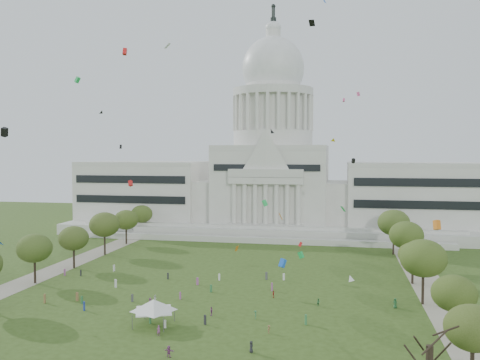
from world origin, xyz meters
name	(u,v)px	position (x,y,z in m)	size (l,w,h in m)	color
ground	(194,318)	(0.00, 0.00, 0.00)	(400.00, 400.00, 0.00)	#314917
capitol	(273,175)	(0.00, 113.59, 22.30)	(160.00, 64.50, 91.30)	beige
path_left	(53,271)	(-48.00, 30.00, 0.02)	(8.00, 160.00, 0.04)	gray
path_right	(431,289)	(48.00, 30.00, 0.02)	(8.00, 160.00, 0.04)	gray
row_tree_r_0	(473,328)	(44.94, -19.59, 7.75)	(7.67, 7.67, 10.91)	black
row_tree_r_1	(454,293)	(46.22, -1.75, 7.66)	(7.58, 7.58, 10.78)	black
row_tree_l_2	(34,248)	(-45.04, 17.30, 8.51)	(8.42, 8.42, 11.97)	black
row_tree_r_2	(423,258)	(44.17, 17.44, 9.66)	(9.55, 9.55, 13.58)	black
row_tree_l_3	(74,238)	(-44.09, 33.92, 8.21)	(8.12, 8.12, 11.55)	black
row_tree_r_3	(413,255)	(44.40, 34.48, 7.08)	(7.01, 7.01, 9.98)	black
row_tree_l_4	(104,225)	(-44.08, 52.42, 9.39)	(9.29, 9.29, 13.21)	black
row_tree_r_4	(406,235)	(44.76, 50.04, 9.29)	(9.19, 9.19, 13.06)	black
row_tree_l_5	(126,220)	(-45.22, 71.01, 8.42)	(8.33, 8.33, 11.85)	black
row_tree_r_5	(394,223)	(43.49, 70.19, 9.93)	(9.82, 9.82, 13.96)	black
row_tree_l_6	(142,214)	(-46.87, 89.14, 8.27)	(8.19, 8.19, 11.64)	black
row_tree_r_6	(396,220)	(45.96, 88.13, 8.51)	(8.42, 8.42, 11.97)	black
big_bare_tree	(430,340)	(38.00, -28.00, 8.67)	(6.00, 5.00, 12.80)	black
event_tent	(154,305)	(-5.97, -5.74, 3.83)	(11.41, 11.41, 4.93)	#4C4C4C
person_0	(395,303)	(38.29, 13.58, 1.01)	(0.99, 0.64, 2.02)	#33723F
person_2	(319,302)	(23.01, 12.02, 0.79)	(0.77, 0.47, 1.58)	#33723F
person_3	(255,315)	(11.58, 1.51, 0.79)	(1.03, 0.53, 1.59)	#33723F
person_4	(211,311)	(2.93, 1.70, 0.87)	(1.02, 0.56, 1.74)	#994C8C
person_5	(150,302)	(-11.06, 5.52, 0.82)	(1.53, 0.60, 1.65)	#994C8C
person_6	(251,347)	(13.61, -14.65, 0.92)	(0.90, 0.59, 1.85)	#26262B
person_7	(158,330)	(-3.32, -10.47, 0.90)	(0.65, 0.48, 1.79)	#994C8C
person_8	(155,299)	(-10.92, 8.05, 0.78)	(0.75, 0.47, 1.55)	silver
person_9	(269,329)	(15.19, -5.63, 0.72)	(0.93, 0.48, 1.44)	olive
person_10	(273,294)	(13.10, 16.22, 0.77)	(0.91, 0.49, 1.55)	#B21E1E
person_11	(169,351)	(1.48, -18.91, 0.90)	(1.67, 0.66, 1.80)	#994C8C
distant_crowd	(159,291)	(-12.08, 13.52, 0.88)	(63.68, 39.45, 1.94)	navy
kite_swarm	(213,166)	(1.55, 8.91, 28.71)	(84.95, 99.49, 64.17)	#E54C8C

